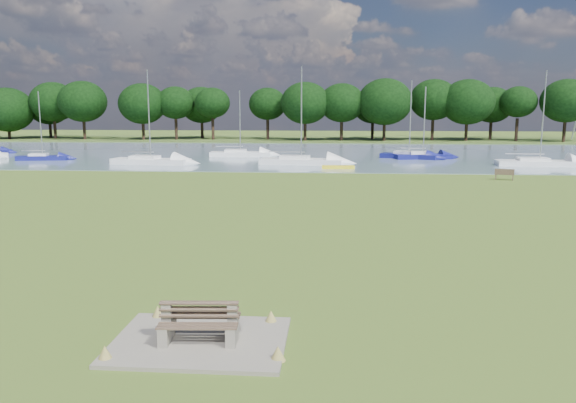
# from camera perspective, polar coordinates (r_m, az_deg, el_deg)

# --- Properties ---
(ground) EXTENTS (220.00, 220.00, 0.00)m
(ground) POSITION_cam_1_polar(r_m,az_deg,el_deg) (27.54, -2.17, -2.38)
(ground) COLOR olive
(river) EXTENTS (220.00, 40.00, 0.10)m
(river) POSITION_cam_1_polar(r_m,az_deg,el_deg) (69.06, 1.91, 4.84)
(river) COLOR gray
(river) RESTS_ON ground
(far_bank) EXTENTS (220.00, 20.00, 0.40)m
(far_bank) POSITION_cam_1_polar(r_m,az_deg,el_deg) (98.97, 2.73, 6.27)
(far_bank) COLOR #4C6626
(far_bank) RESTS_ON ground
(concrete_pad) EXTENTS (4.20, 3.20, 0.10)m
(concrete_pad) POSITION_cam_1_polar(r_m,az_deg,el_deg) (14.31, -8.91, -13.83)
(concrete_pad) COLOR gray
(concrete_pad) RESTS_ON ground
(bench_pair) EXTENTS (1.99, 1.26, 1.03)m
(bench_pair) POSITION_cam_1_polar(r_m,az_deg,el_deg) (14.13, -8.96, -12.08)
(bench_pair) COLOR gray
(bench_pair) RESTS_ON concrete_pad
(riverbank_bench) EXTENTS (1.52, 0.87, 0.90)m
(riverbank_bench) POSITION_cam_1_polar(r_m,az_deg,el_deg) (47.48, 21.13, 2.59)
(riverbank_bench) COLOR brown
(riverbank_bench) RESTS_ON ground
(kayak) EXTENTS (3.03, 0.77, 0.30)m
(kayak) POSITION_cam_1_polar(r_m,az_deg,el_deg) (52.28, 5.12, 3.51)
(kayak) COLOR yellow
(kayak) RESTS_ON river
(tree_line) EXTENTS (116.38, 8.21, 9.93)m
(tree_line) POSITION_cam_1_polar(r_m,az_deg,el_deg) (96.11, -5.15, 9.70)
(tree_line) COLOR black
(tree_line) RESTS_ON far_bank
(sailboat_0) EXTENTS (7.05, 2.24, 7.52)m
(sailboat_0) POSITION_cam_1_polar(r_m,az_deg,el_deg) (65.47, -4.93, 5.01)
(sailboat_0) COLOR white
(sailboat_0) RESTS_ON river
(sailboat_3) EXTENTS (6.44, 4.22, 8.50)m
(sailboat_3) POSITION_cam_1_polar(r_m,az_deg,el_deg) (63.84, 12.14, 4.73)
(sailboat_3) COLOR navy
(sailboat_3) RESTS_ON river
(sailboat_4) EXTENTS (8.45, 3.31, 9.54)m
(sailboat_4) POSITION_cam_1_polar(r_m,az_deg,el_deg) (56.24, 1.25, 4.32)
(sailboat_4) COLOR white
(sailboat_4) RESTS_ON river
(sailboat_5) EXTENTS (8.08, 3.28, 9.24)m
(sailboat_5) POSITION_cam_1_polar(r_m,az_deg,el_deg) (58.07, -13.86, 4.21)
(sailboat_5) COLOR white
(sailboat_5) RESTS_ON river
(sailboat_7) EXTENTS (5.47, 2.47, 7.28)m
(sailboat_7) POSITION_cam_1_polar(r_m,az_deg,el_deg) (66.06, -23.70, 4.25)
(sailboat_7) COLOR navy
(sailboat_7) RESTS_ON river
(sailboat_8) EXTENTS (8.18, 2.69, 9.07)m
(sailboat_8) POSITION_cam_1_polar(r_m,az_deg,el_deg) (59.77, 24.12, 3.77)
(sailboat_8) COLOR white
(sailboat_8) RESTS_ON river
(sailboat_9) EXTENTS (6.38, 2.79, 7.81)m
(sailboat_9) POSITION_cam_1_polar(r_m,az_deg,el_deg) (63.68, 13.50, 4.67)
(sailboat_9) COLOR navy
(sailboat_9) RESTS_ON river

